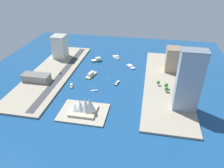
{
  "coord_description": "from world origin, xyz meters",
  "views": [
    {
      "loc": [
        -65.27,
        302.4,
        172.87
      ],
      "look_at": [
        -12.41,
        21.36,
        2.3
      ],
      "focal_mm": 33.68,
      "sensor_mm": 36.0,
      "label": 1
    }
  ],
  "objects": [
    {
      "name": "apartment_midrise_tan",
      "position": [
        -106.97,
        -45.25,
        23.53
      ],
      "size": [
        24.97,
        26.97,
        41.67
      ],
      "color": "tan",
      "rests_on": "quay_west"
    },
    {
      "name": "ground_plane",
      "position": [
        0.0,
        0.0,
        0.0
      ],
      "size": [
        440.0,
        440.0,
        0.0
      ],
      "primitive_type": "plane",
      "color": "navy"
    },
    {
      "name": "quay_east",
      "position": [
        97.99,
        0.0,
        1.33
      ],
      "size": [
        70.0,
        240.0,
        2.66
      ],
      "primitive_type": "cube",
      "color": "#9E937F",
      "rests_on": "ground_plane"
    },
    {
      "name": "opera_landmark",
      "position": [
        9.87,
        97.01,
        10.96
      ],
      "size": [
        35.49,
        27.59,
        24.26
      ],
      "color": "#BCAD93",
      "rests_on": "peninsula_point"
    },
    {
      "name": "quay_west",
      "position": [
        -97.99,
        0.0,
        1.33
      ],
      "size": [
        70.0,
        240.0,
        2.66
      ],
      "primitive_type": "cube",
      "color": "#9E937F",
      "rests_on": "ground_plane"
    },
    {
      "name": "road_strip",
      "position": [
        78.74,
        0.0,
        2.74
      ],
      "size": [
        11.6,
        228.0,
        0.15
      ],
      "primitive_type": "cube",
      "color": "#38383D",
      "rests_on": "quay_east"
    },
    {
      "name": "carpark_squat_concrete",
      "position": [
        109.83,
        33.64,
        8.34
      ],
      "size": [
        45.37,
        19.32,
        11.29
      ],
      "color": "gray",
      "rests_on": "quay_east"
    },
    {
      "name": "catamaran_blue",
      "position": [
        -34.17,
        -48.56,
        1.54
      ],
      "size": [
        19.99,
        20.2,
        3.99
      ],
      "color": "blue",
      "rests_on": "ground_plane"
    },
    {
      "name": "patrol_launch_navy",
      "position": [
        -19.66,
        14.47,
        1.21
      ],
      "size": [
        6.62,
        16.08,
        3.42
      ],
      "color": "#1E284C",
      "rests_on": "ground_plane"
    },
    {
      "name": "suv_black",
      "position": [
        81.26,
        4.17,
        3.61
      ],
      "size": [
        1.91,
        4.9,
        1.65
      ],
      "color": "black",
      "rests_on": "road_strip"
    },
    {
      "name": "ferry_white_commuter",
      "position": [
        -1.64,
        -85.47,
        1.95
      ],
      "size": [
        18.59,
        18.58,
        5.96
      ],
      "color": "silver",
      "rests_on": "ground_plane"
    },
    {
      "name": "traffic_light_waterfront",
      "position": [
        71.43,
        -43.91,
        7.0
      ],
      "size": [
        0.36,
        0.36,
        6.5
      ],
      "color": "black",
      "rests_on": "quay_east"
    },
    {
      "name": "hotel_broad_white",
      "position": [
        108.31,
        -64.4,
        24.73
      ],
      "size": [
        25.57,
        26.76,
        44.07
      ],
      "color": "silver",
      "rests_on": "quay_east"
    },
    {
      "name": "peninsula_point",
      "position": [
        11.06,
        97.01,
        1.0
      ],
      "size": [
        61.85,
        45.92,
        2.0
      ],
      "primitive_type": "cube",
      "color": "#A89E89",
      "rests_on": "ground_plane"
    },
    {
      "name": "van_white",
      "position": [
        80.82,
        -75.71,
        3.61
      ],
      "size": [
        2.02,
        5.02,
        1.64
      ],
      "color": "black",
      "rests_on": "road_strip"
    },
    {
      "name": "park_tree_cluster",
      "position": [
        -92.87,
        21.56,
        8.19
      ],
      "size": [
        17.31,
        22.63,
        9.33
      ],
      "color": "brown",
      "rests_on": "quay_west"
    },
    {
      "name": "ferry_yellow_fast",
      "position": [
        28.32,
        -2.4,
        2.63
      ],
      "size": [
        15.09,
        28.94,
        7.32
      ],
      "color": "yellow",
      "rests_on": "ground_plane"
    },
    {
      "name": "water_taxi_orange",
      "position": [
        49.39,
        37.48,
        1.62
      ],
      "size": [
        6.93,
        11.57,
        4.38
      ],
      "color": "orange",
      "rests_on": "ground_plane"
    },
    {
      "name": "sailboat_small_white",
      "position": [
        10.51,
        43.12,
        0.79
      ],
      "size": [
        10.46,
        4.39,
        9.0
      ],
      "color": "white",
      "rests_on": "ground_plane"
    },
    {
      "name": "ferry_green_doubledeck",
      "position": [
        33.52,
        -63.53,
        2.78
      ],
      "size": [
        22.1,
        15.9,
        7.37
      ],
      "color": "#2D8C4C",
      "rests_on": "ground_plane"
    },
    {
      "name": "tower_tall_glass",
      "position": [
        -116.93,
        65.58,
        43.65
      ],
      "size": [
        31.06,
        18.36,
        81.92
      ],
      "color": "#8C9EB2",
      "rests_on": "quay_west"
    }
  ]
}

